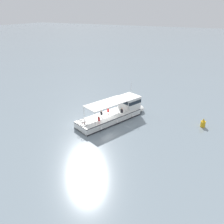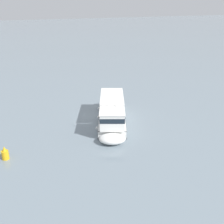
{
  "view_description": "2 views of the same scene",
  "coord_description": "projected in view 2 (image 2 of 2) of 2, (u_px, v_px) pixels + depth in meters",
  "views": [
    {
      "loc": [
        27.14,
        15.22,
        16.16
      ],
      "look_at": [
        -1.33,
        0.62,
        1.4
      ],
      "focal_mm": 36.24,
      "sensor_mm": 36.0,
      "label": 1
    },
    {
      "loc": [
        -31.15,
        12.75,
        14.63
      ],
      "look_at": [
        -1.33,
        0.62,
        1.4
      ],
      "focal_mm": 44.05,
      "sensor_mm": 36.0,
      "label": 2
    }
  ],
  "objects": [
    {
      "name": "ground_plane",
      "position": [
        113.0,
        118.0,
        36.7
      ],
      "size": [
        400.0,
        400.0,
        0.0
      ],
      "primitive_type": "plane",
      "color": "gray"
    },
    {
      "name": "channel_buoy",
      "position": [
        5.0,
        154.0,
        26.97
      ],
      "size": [
        0.7,
        0.7,
        1.4
      ],
      "color": "gold",
      "rests_on": "ground"
    },
    {
      "name": "ferry_main",
      "position": [
        112.0,
        118.0,
        34.02
      ],
      "size": [
        12.94,
        7.61,
        5.32
      ],
      "color": "white",
      "rests_on": "ground"
    }
  ]
}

